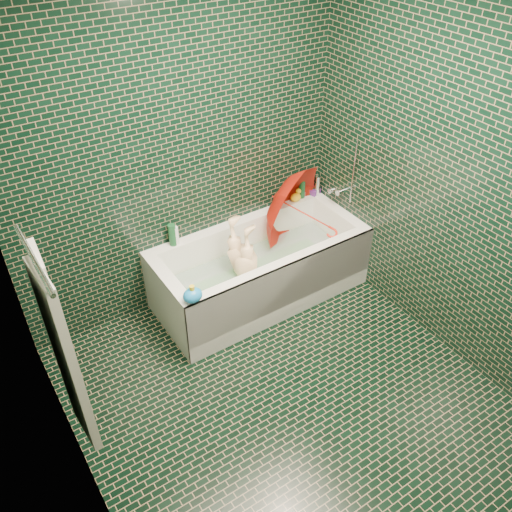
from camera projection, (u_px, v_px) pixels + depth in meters
floor at (288, 401)px, 3.69m from camera, size 2.80×2.80×0.00m
ceiling at (310, 8)px, 2.16m from camera, size 2.80×2.80×0.00m
wall_back at (179, 155)px, 3.85m from camera, size 2.80×0.00×2.80m
wall_left at (56, 356)px, 2.36m from camera, size 0.00×2.80×2.80m
wall_right at (458, 188)px, 3.49m from camera, size 0.00×2.80×2.80m
bathtub at (261, 275)px, 4.42m from camera, size 1.70×0.75×0.55m
bath_mat at (260, 279)px, 4.46m from camera, size 1.35×0.47×0.01m
water at (260, 266)px, 4.38m from camera, size 1.48×0.53×0.00m
towel_rail at (33, 259)px, 2.33m from camera, size 0.02×0.58×0.02m
towel at (64, 351)px, 2.68m from camera, size 0.08×0.44×1.12m
faucet at (343, 187)px, 4.43m from camera, size 0.18×0.19×0.55m
child at (245, 272)px, 4.29m from camera, size 0.99×0.44×0.27m
umbrella at (305, 214)px, 4.44m from camera, size 1.10×1.10×1.01m
soap_bottle_a at (306, 195)px, 4.76m from camera, size 0.13×0.13×0.25m
soap_bottle_b at (318, 195)px, 4.76m from camera, size 0.12×0.12×0.21m
soap_bottle_c at (315, 194)px, 4.78m from camera, size 0.15×0.15×0.15m
bottle_right_tall at (302, 186)px, 4.67m from camera, size 0.07×0.07×0.23m
bottle_right_pump at (317, 186)px, 4.72m from camera, size 0.05×0.05×0.18m
bottle_left_tall at (172, 235)px, 4.13m from camera, size 0.08×0.08×0.18m
bottle_left_short at (175, 236)px, 4.15m from camera, size 0.05×0.05×0.15m
rubber_duck at (296, 196)px, 4.66m from camera, size 0.13×0.11×0.10m
bath_toy at (193, 295)px, 3.63m from camera, size 0.16×0.14×0.13m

